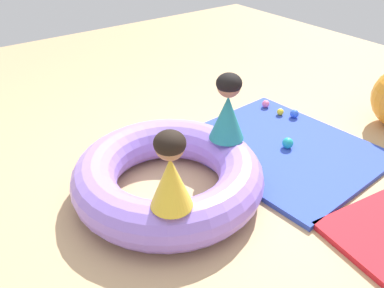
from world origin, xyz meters
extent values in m
plane|color=tan|center=(0.00, 0.00, 0.00)|extent=(8.00, 8.00, 0.00)
cube|color=#2D47B7|center=(0.04, 0.89, 0.02)|extent=(1.49, 1.31, 0.04)
torus|color=#9975EA|center=(-0.05, -0.14, 0.15)|extent=(1.28, 1.28, 0.30)
cone|color=yellow|center=(0.37, -0.38, 0.46)|extent=(0.32, 0.32, 0.31)
sphere|color=#936647|center=(0.37, -0.38, 0.69)|extent=(0.16, 0.16, 0.16)
ellipsoid|color=black|center=(0.37, -0.38, 0.70)|extent=(0.17, 0.17, 0.13)
cone|color=teal|center=(-0.01, 0.34, 0.46)|extent=(0.31, 0.31, 0.32)
sphere|color=#936647|center=(-0.01, 0.34, 0.70)|extent=(0.16, 0.16, 0.16)
ellipsoid|color=black|center=(-0.01, 0.34, 0.71)|extent=(0.17, 0.17, 0.14)
sphere|color=teal|center=(0.07, 0.92, 0.08)|extent=(0.09, 0.09, 0.09)
sphere|color=yellow|center=(-0.35, 1.29, 0.07)|extent=(0.06, 0.06, 0.06)
sphere|color=pink|center=(-0.55, 1.29, 0.08)|extent=(0.07, 0.07, 0.07)
sphere|color=blue|center=(-0.25, 1.35, 0.08)|extent=(0.08, 0.08, 0.08)
camera|label=1|loc=(1.84, -1.33, 1.78)|focal=38.27mm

